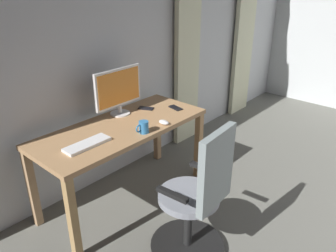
{
  "coord_description": "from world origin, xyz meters",
  "views": [
    {
      "loc": [
        2.59,
        -0.84,
        1.93
      ],
      "look_at": [
        1.0,
        -2.25,
        0.95
      ],
      "focal_mm": 35.86,
      "sensor_mm": 36.0,
      "label": 1
    }
  ],
  "objects_px": {
    "computer_mouse": "(164,122)",
    "cell_phone_face_up": "(146,108)",
    "mug_coffee": "(143,127)",
    "computer_keyboard": "(87,144)",
    "computer_monitor": "(118,89)",
    "office_chair": "(197,202)",
    "cell_phone_by_monitor": "(176,108)",
    "desk": "(122,135)"
  },
  "relations": [
    {
      "from": "desk",
      "to": "computer_keyboard",
      "type": "xyz_separation_m",
      "value": [
        0.41,
        0.08,
        0.11
      ]
    },
    {
      "from": "computer_monitor",
      "to": "mug_coffee",
      "type": "bearing_deg",
      "value": 72.99
    },
    {
      "from": "cell_phone_by_monitor",
      "to": "computer_keyboard",
      "type": "bearing_deg",
      "value": 10.4
    },
    {
      "from": "office_chair",
      "to": "cell_phone_by_monitor",
      "type": "distance_m",
      "value": 1.12
    },
    {
      "from": "computer_mouse",
      "to": "mug_coffee",
      "type": "distance_m",
      "value": 0.24
    },
    {
      "from": "computer_keyboard",
      "to": "cell_phone_face_up",
      "type": "xyz_separation_m",
      "value": [
        -0.82,
        -0.2,
        -0.01
      ]
    },
    {
      "from": "computer_mouse",
      "to": "cell_phone_face_up",
      "type": "bearing_deg",
      "value": -112.04
    },
    {
      "from": "office_chair",
      "to": "computer_mouse",
      "type": "distance_m",
      "value": 0.8
    },
    {
      "from": "office_chair",
      "to": "computer_monitor",
      "type": "xyz_separation_m",
      "value": [
        -0.27,
        -1.1,
        0.51
      ]
    },
    {
      "from": "computer_mouse",
      "to": "cell_phone_face_up",
      "type": "relative_size",
      "value": 0.69
    },
    {
      "from": "computer_keyboard",
      "to": "cell_phone_by_monitor",
      "type": "bearing_deg",
      "value": 179.61
    },
    {
      "from": "office_chair",
      "to": "cell_phone_by_monitor",
      "type": "height_order",
      "value": "office_chair"
    },
    {
      "from": "computer_monitor",
      "to": "computer_mouse",
      "type": "distance_m",
      "value": 0.51
    },
    {
      "from": "desk",
      "to": "office_chair",
      "type": "distance_m",
      "value": 0.92
    },
    {
      "from": "computer_monitor",
      "to": "computer_keyboard",
      "type": "bearing_deg",
      "value": 26.7
    },
    {
      "from": "office_chair",
      "to": "computer_monitor",
      "type": "height_order",
      "value": "computer_monitor"
    },
    {
      "from": "desk",
      "to": "cell_phone_face_up",
      "type": "xyz_separation_m",
      "value": [
        -0.4,
        -0.11,
        0.1
      ]
    },
    {
      "from": "computer_keyboard",
      "to": "computer_mouse",
      "type": "xyz_separation_m",
      "value": [
        -0.67,
        0.17,
        0.01
      ]
    },
    {
      "from": "computer_mouse",
      "to": "cell_phone_by_monitor",
      "type": "height_order",
      "value": "computer_mouse"
    },
    {
      "from": "desk",
      "to": "computer_mouse",
      "type": "height_order",
      "value": "computer_mouse"
    },
    {
      "from": "computer_keyboard",
      "to": "cell_phone_face_up",
      "type": "relative_size",
      "value": 2.52
    },
    {
      "from": "computer_mouse",
      "to": "cell_phone_by_monitor",
      "type": "bearing_deg",
      "value": -154.95
    },
    {
      "from": "computer_monitor",
      "to": "cell_phone_face_up",
      "type": "xyz_separation_m",
      "value": [
        -0.24,
        0.09,
        -0.23
      ]
    },
    {
      "from": "computer_keyboard",
      "to": "office_chair",
      "type": "bearing_deg",
      "value": 110.01
    },
    {
      "from": "desk",
      "to": "computer_keyboard",
      "type": "bearing_deg",
      "value": 11.37
    },
    {
      "from": "cell_phone_by_monitor",
      "to": "desk",
      "type": "bearing_deg",
      "value": 2.23
    },
    {
      "from": "office_chair",
      "to": "computer_keyboard",
      "type": "xyz_separation_m",
      "value": [
        0.3,
        -0.82,
        0.28
      ]
    },
    {
      "from": "computer_monitor",
      "to": "mug_coffee",
      "type": "xyz_separation_m",
      "value": [
        0.14,
        0.44,
        -0.19
      ]
    },
    {
      "from": "computer_mouse",
      "to": "mug_coffee",
      "type": "xyz_separation_m",
      "value": [
        0.23,
        -0.01,
        0.03
      ]
    },
    {
      "from": "office_chair",
      "to": "computer_monitor",
      "type": "bearing_deg",
      "value": 71.5
    },
    {
      "from": "computer_monitor",
      "to": "computer_mouse",
      "type": "relative_size",
      "value": 5.03
    },
    {
      "from": "office_chair",
      "to": "cell_phone_by_monitor",
      "type": "xyz_separation_m",
      "value": [
        -0.72,
        -0.81,
        0.28
      ]
    },
    {
      "from": "office_chair",
      "to": "desk",
      "type": "bearing_deg",
      "value": 78.05
    },
    {
      "from": "cell_phone_face_up",
      "to": "mug_coffee",
      "type": "relative_size",
      "value": 1.15
    },
    {
      "from": "desk",
      "to": "office_chair",
      "type": "relative_size",
      "value": 1.46
    },
    {
      "from": "desk",
      "to": "computer_monitor",
      "type": "distance_m",
      "value": 0.42
    },
    {
      "from": "computer_monitor",
      "to": "computer_mouse",
      "type": "xyz_separation_m",
      "value": [
        -0.1,
        0.46,
        -0.22
      ]
    },
    {
      "from": "office_chair",
      "to": "cell_phone_by_monitor",
      "type": "bearing_deg",
      "value": 43.98
    },
    {
      "from": "cell_phone_face_up",
      "to": "computer_monitor",
      "type": "bearing_deg",
      "value": -47.34
    },
    {
      "from": "mug_coffee",
      "to": "cell_phone_face_up",
      "type": "bearing_deg",
      "value": -137.11
    },
    {
      "from": "computer_monitor",
      "to": "office_chair",
      "type": "bearing_deg",
      "value": 76.05
    },
    {
      "from": "desk",
      "to": "cell_phone_face_up",
      "type": "relative_size",
      "value": 10.69
    }
  ]
}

